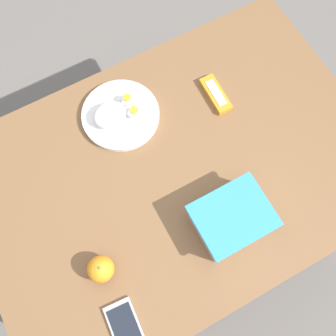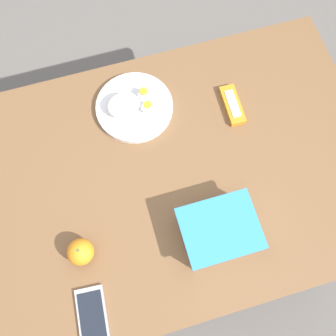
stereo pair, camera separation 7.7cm
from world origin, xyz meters
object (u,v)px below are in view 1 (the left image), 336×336
candy_bar (216,94)px  cell_phone (127,332)px  food_container (231,219)px  orange_fruit (101,269)px  rice_plate (119,114)px

candy_bar → cell_phone: candy_bar is taller
food_container → orange_fruit: size_ratio=2.82×
rice_plate → cell_phone: (0.25, 0.54, -0.01)m
orange_fruit → cell_phone: 0.17m
rice_plate → candy_bar: rice_plate is taller
food_container → rice_plate: 0.44m
candy_bar → cell_phone: 0.71m
food_container → rice_plate: food_container is taller
cell_phone → food_container: bearing=-162.5°
orange_fruit → cell_phone: orange_fruit is taller
rice_plate → food_container: bearing=106.0°
food_container → rice_plate: size_ratio=0.85×
food_container → cell_phone: food_container is taller
rice_plate → cell_phone: bearing=65.7°
food_container → cell_phone: 0.39m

